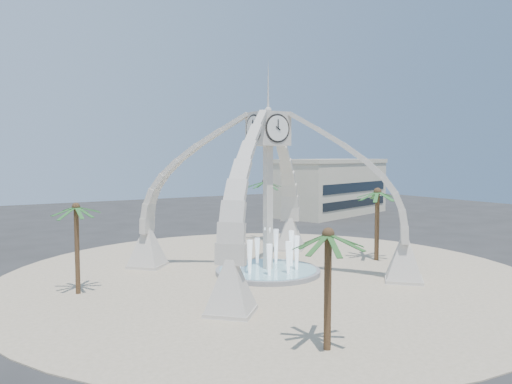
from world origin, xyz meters
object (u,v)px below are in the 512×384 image
palm_west (76,208)px  palm_north (265,182)px  palm_east (378,193)px  clock_tower (268,190)px  palm_south (328,236)px  fountain (268,270)px

palm_west → palm_north: bearing=26.9°
palm_east → palm_north: bearing=102.4°
palm_east → palm_north: (-2.93, 13.35, 0.38)m
palm_east → palm_north: palm_north is taller
clock_tower → palm_east: (10.71, -0.72, -0.59)m
palm_south → clock_tower: bearing=67.6°
fountain → clock_tower: bearing=-90.0°
palm_north → palm_east: bearing=-77.6°
palm_west → palm_north: (21.40, 10.88, 0.62)m
palm_east → palm_south: size_ratio=1.10×
clock_tower → palm_north: 14.84m
palm_east → palm_north: size_ratio=0.95×
palm_east → palm_west: palm_east is taller
palm_east → palm_west: size_ratio=1.06×
palm_south → fountain: bearing=67.6°
palm_west → clock_tower: bearing=-7.4°
clock_tower → palm_east: clock_tower is taller
clock_tower → palm_east: bearing=-3.8°
palm_east → palm_south: (-16.51, -13.37, -0.51)m
clock_tower → palm_west: size_ratio=2.81×
clock_tower → fountain: size_ratio=2.24×
clock_tower → palm_south: (-5.80, -14.09, -1.11)m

